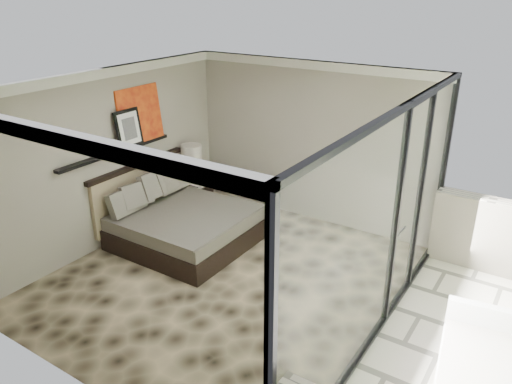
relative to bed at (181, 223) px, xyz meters
The scene contains 12 objects.
floor 1.43m from the bed, 21.71° to the right, with size 5.00×5.00×0.00m, color black.
ceiling 2.82m from the bed, 21.71° to the right, with size 4.50×5.00×0.02m, color silver.
back_wall 2.59m from the bed, 56.75° to the left, with size 4.50×0.02×2.80m, color gray.
left_wall 1.51m from the bed, 151.39° to the right, with size 0.02×5.00×2.80m, color gray.
glass_wall 3.74m from the bed, ahead, with size 0.08×5.00×2.80m, color white.
picture_ledge 1.52m from the bed, 154.86° to the right, with size 0.12×2.20×0.05m, color black.
bed is the anchor object (origin of this frame).
nightstand 1.42m from the bed, 119.00° to the left, with size 0.49×0.49×0.49m, color black.
table_lamp 1.53m from the bed, 121.48° to the left, with size 0.38×0.38×0.70m.
abstract_canvas 1.88m from the bed, 169.28° to the left, with size 0.04×0.90×0.90m, color #AD460E.
framed_print 1.72m from the bed, behind, with size 0.03×0.50×0.60m, color black.
lounger 4.79m from the bed, ahead, with size 0.97×1.62×0.60m.
Camera 1 is at (3.74, -4.93, 3.93)m, focal length 35.00 mm.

